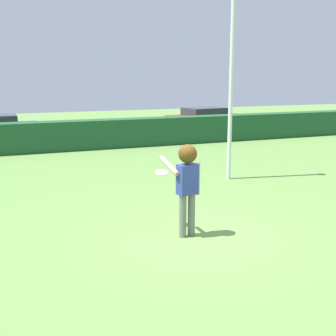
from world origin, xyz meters
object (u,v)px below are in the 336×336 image
object	(u,v)px
person	(187,178)
lamppost	(232,59)
frisbee	(162,173)
parked_car_red	(204,118)

from	to	relation	value
person	lamppost	size ratio (longest dim) A/B	0.28
frisbee	parked_car_red	world-z (taller)	parked_car_red
frisbee	parked_car_red	distance (m)	16.36
person	frisbee	world-z (taller)	person
lamppost	parked_car_red	size ratio (longest dim) A/B	1.45
person	frisbee	xyz separation A→B (m)	(-0.27, 0.65, -0.02)
person	lamppost	world-z (taller)	lamppost
person	frisbee	bearing A→B (deg)	112.90
frisbee	lamppost	size ratio (longest dim) A/B	0.04
parked_car_red	lamppost	bearing A→B (deg)	-112.67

